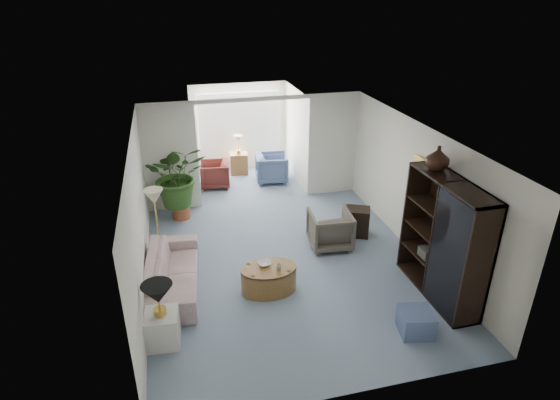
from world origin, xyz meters
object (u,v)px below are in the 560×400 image
object	(u,v)px
coffee_table	(269,279)
ottoman	(416,322)
sofa	(173,272)
sunroom_chair_maroon	(215,174)
coffee_cup	(279,267)
table_lamp	(158,294)
coffee_bowl	(264,264)
plant_pot	(181,211)
wingback_chair	(330,229)
cabinet_urn	(438,158)
entertainment_cabinet	(444,240)
framed_picture	(423,172)
sunroom_table	(239,163)
side_table_dark	(357,222)
end_table	(162,329)
floor_lamp	(154,197)
sunroom_chair_blue	(272,168)

from	to	relation	value
coffee_table	ottoman	world-z (taller)	coffee_table
sofa	sunroom_chair_maroon	distance (m)	4.37
coffee_cup	coffee_table	bearing A→B (deg)	146.31
table_lamp	coffee_bowl	xyz separation A→B (m)	(1.72, 0.97, -0.39)
ottoman	plant_pot	bearing A→B (deg)	124.36
sofa	wingback_chair	xyz separation A→B (m)	(3.06, 0.67, 0.06)
cabinet_urn	ottoman	bearing A→B (deg)	-122.30
sunroom_chair_maroon	wingback_chair	bearing A→B (deg)	34.73
sunroom_chair_maroon	coffee_table	bearing A→B (deg)	11.40
entertainment_cabinet	ottoman	world-z (taller)	entertainment_cabinet
framed_picture	sunroom_table	world-z (taller)	framed_picture
cabinet_urn	sunroom_chair_maroon	xyz separation A→B (m)	(-3.08, 4.92, -1.90)
table_lamp	coffee_bowl	bearing A→B (deg)	29.54
coffee_bowl	side_table_dark	xyz separation A→B (m)	(2.25, 1.34, -0.18)
table_lamp	sunroom_table	xyz separation A→B (m)	(2.16, 6.30, -0.58)
sofa	end_table	size ratio (longest dim) A/B	4.10
coffee_cup	framed_picture	bearing A→B (deg)	11.95
coffee_table	wingback_chair	size ratio (longest dim) A/B	1.16
cabinet_urn	sunroom_table	xyz separation A→B (m)	(-2.33, 5.67, -1.95)
coffee_table	plant_pot	bearing A→B (deg)	112.66
sunroom_chair_maroon	coffee_bowl	bearing A→B (deg)	10.87
floor_lamp	coffee_bowl	xyz separation A→B (m)	(1.72, -1.48, -0.77)
table_lamp	sunroom_table	distance (m)	6.69
framed_picture	side_table_dark	distance (m)	1.86
sofa	coffee_cup	xyz separation A→B (m)	(1.72, -0.58, 0.19)
coffee_table	sunroom_chair_maroon	size ratio (longest dim) A/B	1.30
floor_lamp	wingback_chair	size ratio (longest dim) A/B	0.44
sunroom_chair_maroon	cabinet_urn	bearing A→B (deg)	39.12
wingback_chair	sunroom_table	xyz separation A→B (m)	(-1.10, 4.28, -0.08)
cabinet_urn	plant_pot	xyz separation A→B (m)	(-4.02, 3.35, -2.08)
coffee_bowl	plant_pot	size ratio (longest dim) A/B	0.57
table_lamp	side_table_dark	world-z (taller)	table_lamp
sofa	sunroom_chair_maroon	world-z (taller)	sunroom_chair_maroon
sunroom_chair_blue	coffee_cup	bearing A→B (deg)	175.29
plant_pot	cabinet_urn	bearing A→B (deg)	-39.76
plant_pot	sunroom_chair_blue	xyz separation A→B (m)	(2.44, 1.57, 0.21)
entertainment_cabinet	cabinet_urn	world-z (taller)	cabinet_urn
sofa	coffee_bowl	distance (m)	1.57
coffee_bowl	sunroom_chair_blue	xyz separation A→B (m)	(1.20, 4.58, -0.11)
ottoman	sunroom_table	world-z (taller)	sunroom_table
end_table	wingback_chair	distance (m)	3.84
floor_lamp	coffee_table	size ratio (longest dim) A/B	0.38
sofa	wingback_chair	size ratio (longest dim) A/B	2.60
ottoman	sunroom_chair_blue	size ratio (longest dim) A/B	0.57
side_table_dark	coffee_cup	bearing A→B (deg)	-142.98
coffee_bowl	wingback_chair	bearing A→B (deg)	34.01
sofa	ottoman	distance (m)	4.01
framed_picture	cabinet_urn	world-z (taller)	cabinet_urn
end_table	entertainment_cabinet	size ratio (longest dim) A/B	0.25
floor_lamp	sunroom_chair_blue	world-z (taller)	floor_lamp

